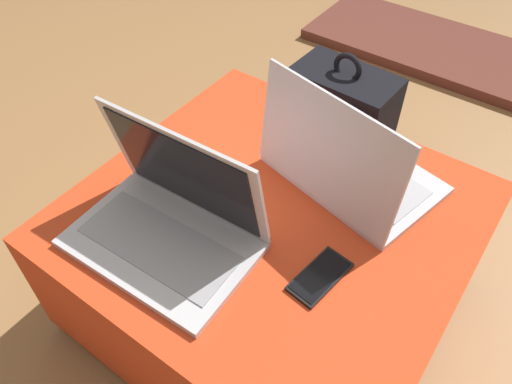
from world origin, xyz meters
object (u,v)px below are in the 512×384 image
Objects in this scene: laptop_far at (346,166)px; cell_phone at (320,276)px; backpack at (339,132)px; laptop_near at (169,220)px.

cell_phone is at bearing 122.38° from laptop_far.
laptop_far is 0.87× the size of backpack.
laptop_far is 0.28m from cell_phone.
laptop_far reaches higher than cell_phone.
laptop_near is 0.76m from backpack.
laptop_near is 2.67× the size of cell_phone.
laptop_far is at bearing 119.38° from backpack.
cell_phone is (0.09, -0.26, -0.05)m from laptop_far.
laptop_near is at bearing 90.20° from backpack.
laptop_far is at bearing 56.14° from laptop_near.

